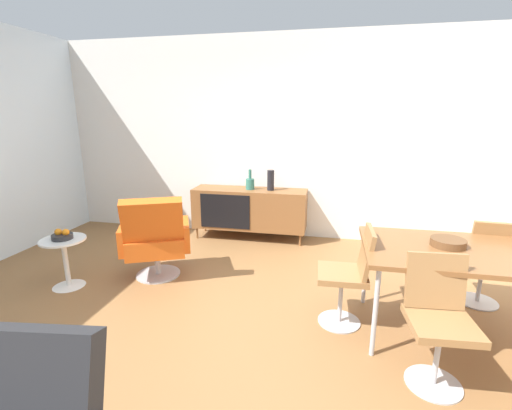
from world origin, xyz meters
name	(u,v)px	position (x,y,z in m)	size (l,w,h in m)	color
ground_plane	(227,333)	(0.00, 0.00, 0.00)	(8.32, 8.32, 0.00)	olive
wall_back	(277,139)	(0.00, 2.60, 1.40)	(6.80, 0.12, 2.80)	white
sideboard	(249,209)	(-0.33, 2.30, 0.44)	(1.60, 0.45, 0.72)	brown
vase_cobalt	(271,180)	(-0.03, 2.30, 0.86)	(0.10, 0.10, 0.28)	black
vase_sculptural_dark	(250,183)	(-0.32, 2.30, 0.81)	(0.12, 0.12, 0.28)	#337266
dining_table	(472,255)	(1.85, 0.36, 0.70)	(1.60, 0.90, 0.74)	brown
wooden_bowl_on_table	(448,242)	(1.69, 0.41, 0.77)	(0.26, 0.26, 0.06)	brown
dining_chair_front_left	(438,316)	(1.50, -0.20, 0.47)	(0.43, 0.45, 0.86)	#9E7042
dining_chair_near_window	(350,273)	(0.96, 0.36, 0.47)	(0.44, 0.41, 0.86)	#9E7042
dining_chair_back_right	(487,259)	(2.20, 0.92, 0.47)	(0.43, 0.45, 0.86)	#9E7042
lounge_chair_red	(155,237)	(-1.03, 0.83, 0.47)	(0.86, 0.84, 0.95)	#D85919
side_table_round	(65,257)	(-1.85, 0.46, 0.32)	(0.44, 0.44, 0.52)	white
fruit_bowl	(62,236)	(-1.85, 0.46, 0.56)	(0.20, 0.20, 0.11)	#262628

